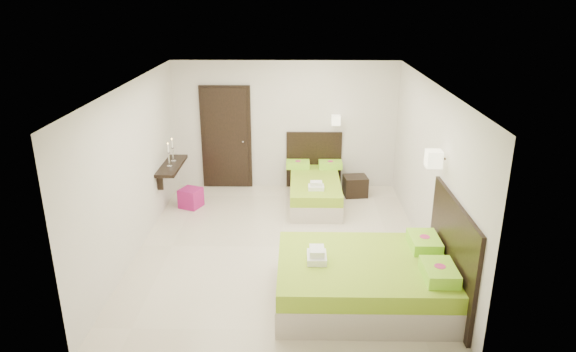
{
  "coord_description": "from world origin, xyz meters",
  "views": [
    {
      "loc": [
        0.24,
        -7.34,
        3.86
      ],
      "look_at": [
        0.1,
        0.3,
        1.1
      ],
      "focal_mm": 32.0,
      "sensor_mm": 36.0,
      "label": 1
    }
  ],
  "objects_px": {
    "bed_single": "(315,188)",
    "bed_double": "(370,278)",
    "ottoman": "(191,198)",
    "nightstand": "(355,186)"
  },
  "relations": [
    {
      "from": "bed_single",
      "to": "bed_double",
      "type": "relative_size",
      "value": 0.83
    },
    {
      "from": "nightstand",
      "to": "ottoman",
      "type": "distance_m",
      "value": 3.23
    },
    {
      "from": "bed_double",
      "to": "bed_single",
      "type": "bearing_deg",
      "value": 100.3
    },
    {
      "from": "bed_single",
      "to": "ottoman",
      "type": "distance_m",
      "value": 2.38
    },
    {
      "from": "ottoman",
      "to": "nightstand",
      "type": "bearing_deg",
      "value": 11.38
    },
    {
      "from": "bed_single",
      "to": "bed_double",
      "type": "bearing_deg",
      "value": -79.7
    },
    {
      "from": "bed_single",
      "to": "nightstand",
      "type": "height_order",
      "value": "bed_single"
    },
    {
      "from": "nightstand",
      "to": "bed_double",
      "type": "bearing_deg",
      "value": -100.01
    },
    {
      "from": "bed_single",
      "to": "ottoman",
      "type": "relative_size",
      "value": 5.21
    },
    {
      "from": "nightstand",
      "to": "ottoman",
      "type": "xyz_separation_m",
      "value": [
        -3.17,
        -0.64,
        -0.02
      ]
    }
  ]
}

